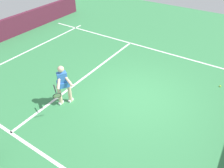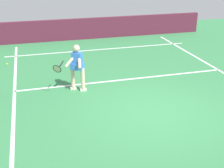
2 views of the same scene
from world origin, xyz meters
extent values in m
plane|color=#38844C|center=(0.00, 0.00, 0.00)|extent=(23.52, 23.52, 0.00)
cube|color=white|center=(0.00, -6.55, 0.00)|extent=(8.67, 0.10, 0.01)
cube|color=white|center=(0.00, -2.58, 0.00)|extent=(7.67, 0.10, 0.01)
cube|color=white|center=(-3.83, 0.00, 0.00)|extent=(0.10, 16.09, 0.01)
cylinder|color=beige|center=(1.63, -2.03, 0.39)|extent=(0.13, 0.13, 0.78)
cylinder|color=beige|center=(1.93, -2.22, 0.39)|extent=(0.13, 0.13, 0.78)
cube|color=white|center=(1.63, -2.03, 0.04)|extent=(0.20, 0.10, 0.08)
cube|color=white|center=(1.93, -2.22, 0.04)|extent=(0.20, 0.10, 0.08)
cube|color=#3875D6|center=(1.78, -2.13, 1.04)|extent=(0.38, 0.34, 0.52)
cube|color=#3875D6|center=(1.78, -2.13, 0.84)|extent=(0.49, 0.45, 0.20)
sphere|color=beige|center=(1.78, -2.13, 1.44)|extent=(0.22, 0.22, 0.22)
cylinder|color=beige|center=(1.74, -1.92, 1.06)|extent=(0.16, 0.49, 0.37)
cylinder|color=beige|center=(1.99, -2.08, 1.06)|extent=(0.45, 0.33, 0.37)
cylinder|color=black|center=(2.30, -1.96, 1.02)|extent=(0.19, 0.27, 0.14)
torus|color=black|center=(2.46, -1.71, 0.96)|extent=(0.30, 0.26, 0.28)
cylinder|color=beige|center=(2.46, -1.71, 0.96)|extent=(0.25, 0.21, 0.23)
sphere|color=#D1E533|center=(-2.32, 2.43, 0.03)|extent=(0.07, 0.07, 0.07)
camera|label=1|loc=(5.92, 2.61, 5.29)|focal=34.86mm
camera|label=2|loc=(3.20, 7.13, 4.13)|focal=48.96mm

